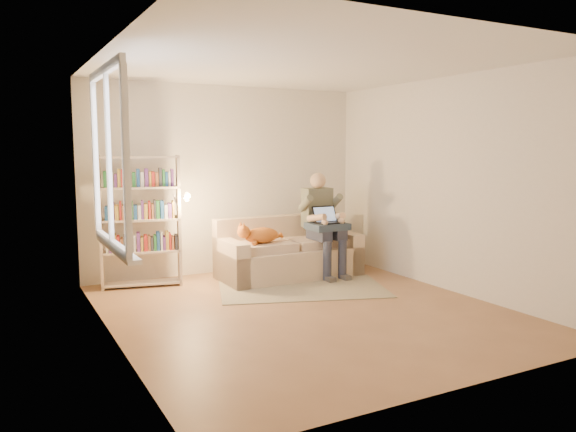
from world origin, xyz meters
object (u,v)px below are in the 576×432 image
person (322,219)px  laptop (326,219)px  cat (261,235)px  bookshelf (141,215)px  sofa (288,255)px

person → laptop: person is taller
cat → bookshelf: bookshelf is taller
person → cat: bearing=178.4°
sofa → cat: size_ratio=2.66×
cat → bookshelf: bearing=161.7°
cat → laptop: 0.93m
sofa → person: 0.68m
person → bookshelf: bearing=168.0°
person → bookshelf: (-2.34, 0.51, 0.13)m
person → sofa: bearing=161.8°
bookshelf → person: bearing=-0.4°
sofa → laptop: size_ratio=5.43×
bookshelf → cat: bearing=-6.7°
sofa → laptop: bearing=-31.9°
person → cat: person is taller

